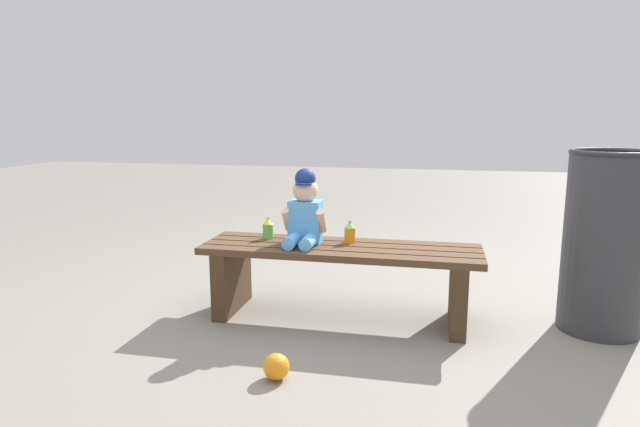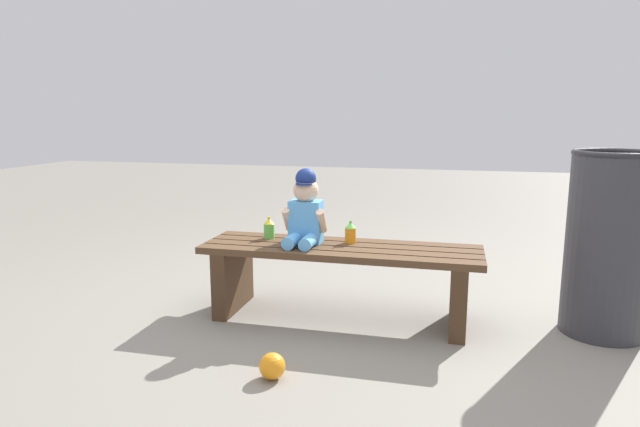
% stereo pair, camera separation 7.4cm
% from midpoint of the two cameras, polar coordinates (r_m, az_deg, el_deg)
% --- Properties ---
extents(ground_plane, '(16.00, 16.00, 0.00)m').
position_cam_midpoint_polar(ground_plane, '(3.01, 1.37, -10.84)').
color(ground_plane, gray).
extents(park_bench, '(1.47, 0.42, 0.40)m').
position_cam_midpoint_polar(park_bench, '(2.92, 1.39, -5.86)').
color(park_bench, '#513823').
rests_on(park_bench, ground_plane).
extents(child_figure, '(0.23, 0.27, 0.40)m').
position_cam_midpoint_polar(child_figure, '(2.91, -2.35, 0.25)').
color(child_figure, '#59A5E5').
rests_on(child_figure, park_bench).
extents(sippy_cup_left, '(0.06, 0.06, 0.12)m').
position_cam_midpoint_polar(sippy_cup_left, '(3.06, -6.15, -1.56)').
color(sippy_cup_left, '#66CC4C').
rests_on(sippy_cup_left, park_bench).
extents(sippy_cup_right, '(0.06, 0.06, 0.12)m').
position_cam_midpoint_polar(sippy_cup_right, '(2.95, 2.43, -1.97)').
color(sippy_cup_right, orange).
rests_on(sippy_cup_right, park_bench).
extents(toy_ball, '(0.11, 0.11, 0.11)m').
position_cam_midpoint_polar(toy_ball, '(2.36, -5.52, -15.67)').
color(toy_ball, orange).
rests_on(toy_ball, ground_plane).
extents(trash_bin, '(0.41, 0.41, 0.92)m').
position_cam_midpoint_polar(trash_bin, '(3.05, 27.07, -2.63)').
color(trash_bin, '#333338').
rests_on(trash_bin, ground_plane).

